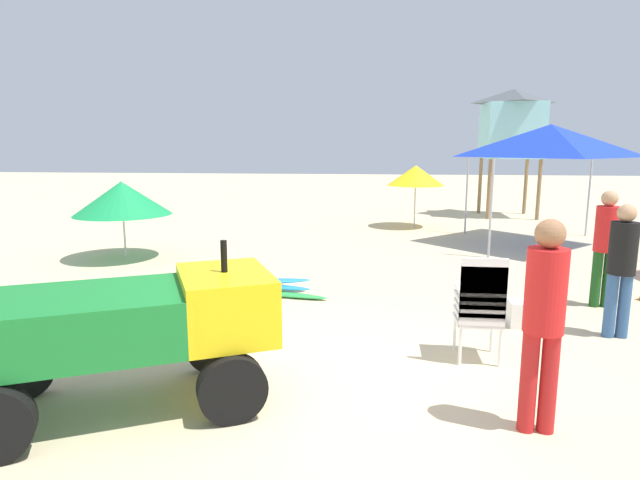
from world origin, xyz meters
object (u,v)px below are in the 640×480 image
Objects in this scene: lifeguard_near_left at (606,241)px; lifeguard_near_center at (622,262)px; stacked_plastic_chairs at (480,301)px; traffic_cone_near at (560,260)px; lifeguard_near_right at (544,312)px; beach_umbrella_left at (416,175)px; surfboard_pile at (249,286)px; cooler_box at (526,314)px; popup_canopy at (550,141)px; beach_umbrella_far at (122,198)px; lifeguard_tower at (512,124)px; utility_cart at (135,324)px.

lifeguard_near_center is at bearing -104.41° from lifeguard_near_left.
stacked_plastic_chairs is 5.00m from traffic_cone_near.
beach_umbrella_left is (-0.28, 11.21, 0.48)m from lifeguard_near_right.
lifeguard_near_right is at bearing -81.15° from stacked_plastic_chairs.
cooler_box is (4.02, -1.12, 0.05)m from surfboard_pile.
beach_umbrella_left is at bearing 138.38° from popup_canopy.
lifeguard_near_left reaches higher than lifeguard_near_center.
beach_umbrella_far is (-6.39, -5.08, -0.23)m from beach_umbrella_left.
stacked_plastic_chairs is 2.39× the size of traffic_cone_near.
popup_canopy is 5.45m from lifeguard_tower.
traffic_cone_near is 1.12× the size of cooler_box.
lifeguard_near_right is (-1.63, -2.39, 0.08)m from lifeguard_near_center.
lifeguard_near_left is (2.18, 2.28, 0.30)m from stacked_plastic_chairs.
utility_cart is 3.82m from surfboard_pile.
beach_umbrella_far is (-6.66, 6.13, 0.25)m from lifeguard_near_right.
cooler_box is (7.29, -3.46, -1.12)m from beach_umbrella_far.
lifeguard_near_center is at bearing -15.73° from surfboard_pile.
lifeguard_near_center is 0.84× the size of beach_umbrella_far.
utility_cart is at bearing -146.11° from lifeguard_near_left.
lifeguard_tower is at bearing 78.17° from cooler_box.
lifeguard_tower reaches higher than lifeguard_near_right.
lifeguard_near_left is at bearing 37.20° from cooler_box.
cooler_box is at bearing 32.75° from utility_cart.
lifeguard_near_left is (5.45, 3.66, 0.21)m from utility_cart.
lifeguard_near_left reaches higher than utility_cart.
beach_umbrella_far is at bearing 155.68° from lifeguard_near_center.
lifeguard_tower is 4.62m from beach_umbrella_left.
surfboard_pile is 4.18m from cooler_box.
lifeguard_near_left is 1.03× the size of lifeguard_near_center.
beach_umbrella_far is at bearing -141.51° from beach_umbrella_left.
utility_cart is 6.56m from lifeguard_near_left.
lifeguard_near_left is at bearing -97.31° from popup_canopy.
popup_canopy is at bearing 15.22° from beach_umbrella_far.
beach_umbrella_left is (-2.24, 7.52, 0.52)m from lifeguard_near_left.
lifeguard_near_center is 0.40× the size of lifeguard_tower.
surfboard_pile is at bearing 178.85° from lifeguard_near_left.
stacked_plastic_chairs is at bearing -123.76° from cooler_box.
stacked_plastic_chairs is 1.47m from lifeguard_near_right.
stacked_plastic_chairs is at bearing -89.66° from beach_umbrella_left.
cooler_box is (-1.97, -5.98, -2.31)m from popup_canopy.
beach_umbrella_far is 8.14m from cooler_box.
beach_umbrella_left is (-2.88, 2.56, -0.96)m from popup_canopy.
lifeguard_near_left reaches higher than cooler_box.
lifeguard_tower is at bearing 77.91° from lifeguard_near_right.
traffic_cone_near is (2.30, 4.42, -0.45)m from stacked_plastic_chairs.
surfboard_pile is 5.18m from lifeguard_near_right.
lifeguard_near_left reaches higher than stacked_plastic_chairs.
lifeguard_tower reaches higher than traffic_cone_near.
beach_umbrella_left is 8.69m from cooler_box.
beach_umbrella_far is 8.81m from traffic_cone_near.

